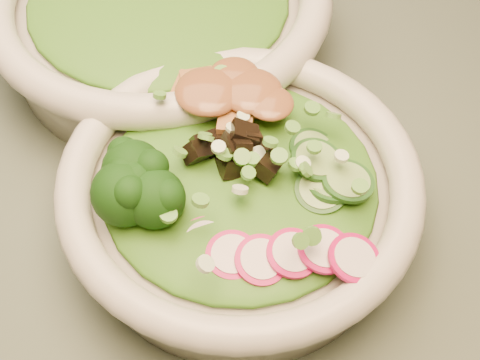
# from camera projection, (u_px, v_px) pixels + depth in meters

# --- Properties ---
(salad_bowl) EXTENTS (0.26, 0.26, 0.07)m
(salad_bowl) POSITION_uv_depth(u_px,v_px,m) (240.00, 196.00, 0.49)
(salad_bowl) COLOR beige
(salad_bowl) RESTS_ON dining_table
(side_bowl) EXTENTS (0.31, 0.31, 0.08)m
(side_bowl) POSITION_uv_depth(u_px,v_px,m) (161.00, 16.00, 0.60)
(side_bowl) COLOR beige
(side_bowl) RESTS_ON dining_table
(lettuce_bed) EXTENTS (0.20, 0.20, 0.02)m
(lettuce_bed) POSITION_uv_depth(u_px,v_px,m) (240.00, 179.00, 0.48)
(lettuce_bed) COLOR #295E13
(lettuce_bed) RESTS_ON salad_bowl
(broccoli_florets) EXTENTS (0.10, 0.09, 0.04)m
(broccoli_florets) POSITION_uv_depth(u_px,v_px,m) (153.00, 182.00, 0.46)
(broccoli_florets) COLOR black
(broccoli_florets) RESTS_ON salad_bowl
(radish_slices) EXTENTS (0.11, 0.07, 0.02)m
(radish_slices) POSITION_uv_depth(u_px,v_px,m) (263.00, 253.00, 0.44)
(radish_slices) COLOR #B80E52
(radish_slices) RESTS_ON salad_bowl
(cucumber_slices) EXTENTS (0.09, 0.09, 0.04)m
(cucumber_slices) POSITION_uv_depth(u_px,v_px,m) (328.00, 158.00, 0.47)
(cucumber_slices) COLOR #83A85D
(cucumber_slices) RESTS_ON salad_bowl
(mushroom_heap) EXTENTS (0.09, 0.09, 0.04)m
(mushroom_heap) POSITION_uv_depth(u_px,v_px,m) (237.00, 155.00, 0.47)
(mushroom_heap) COLOR black
(mushroom_heap) RESTS_ON salad_bowl
(tofu_cubes) EXTENTS (0.10, 0.08, 0.04)m
(tofu_cubes) POSITION_uv_depth(u_px,v_px,m) (227.00, 105.00, 0.50)
(tofu_cubes) COLOR #925C30
(tofu_cubes) RESTS_ON salad_bowl
(peanut_sauce) EXTENTS (0.07, 0.05, 0.02)m
(peanut_sauce) POSITION_uv_depth(u_px,v_px,m) (227.00, 94.00, 0.49)
(peanut_sauce) COLOR brown
(peanut_sauce) RESTS_ON tofu_cubes
(scallion_garnish) EXTENTS (0.19, 0.19, 0.02)m
(scallion_garnish) POSITION_uv_depth(u_px,v_px,m) (240.00, 159.00, 0.46)
(scallion_garnish) COLOR #579B36
(scallion_garnish) RESTS_ON salad_bowl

